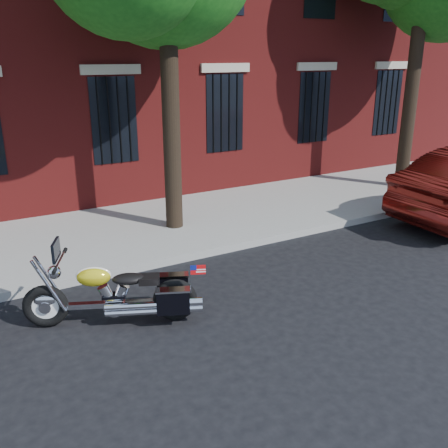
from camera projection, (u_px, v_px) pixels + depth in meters
ground at (220, 289)px, 8.24m from camera, size 120.00×120.00×0.00m
curb at (184, 257)px, 9.35m from camera, size 40.00×0.16×0.15m
sidewalk at (147, 228)px, 10.89m from camera, size 40.00×3.60×0.15m
motorcycle at (120, 295)px, 7.07m from camera, size 2.30×1.41×1.29m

